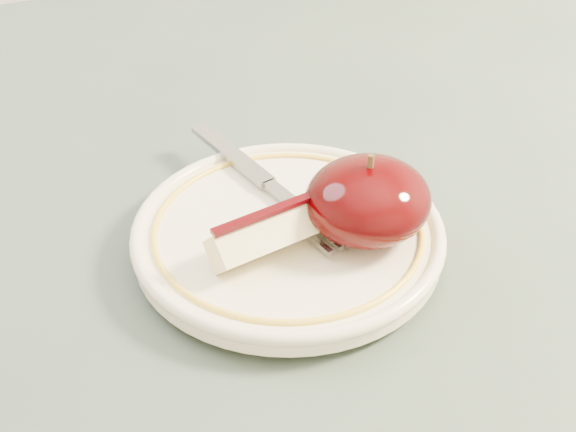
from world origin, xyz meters
name	(u,v)px	position (x,y,z in m)	size (l,w,h in m)	color
table	(304,311)	(0.00, 0.00, 0.66)	(0.90, 0.90, 0.75)	brown
plate	(288,234)	(-0.03, -0.03, 0.76)	(0.19, 0.19, 0.02)	white
apple_half	(368,200)	(0.02, -0.05, 0.79)	(0.08, 0.07, 0.06)	black
apple_wedge	(265,235)	(-0.05, -0.05, 0.78)	(0.07, 0.04, 0.03)	beige
fork	(269,184)	(-0.02, 0.01, 0.77)	(0.06, 0.17, 0.00)	gray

